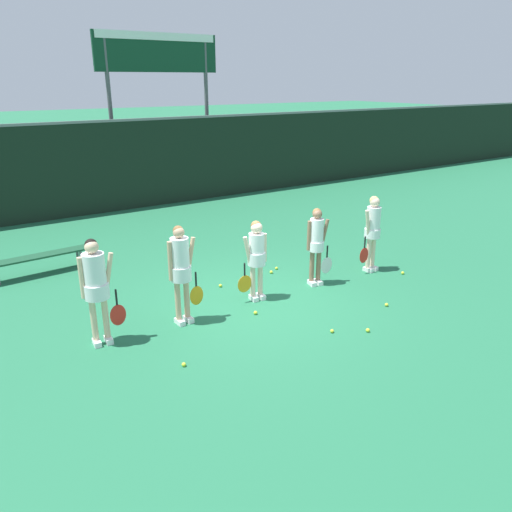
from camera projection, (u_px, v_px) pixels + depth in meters
name	position (u px, v px, depth m)	size (l,w,h in m)	color
ground_plane	(257.00, 300.00, 9.90)	(140.00, 140.00, 0.00)	#216642
fence_windscreen	(112.00, 166.00, 16.11)	(60.00, 0.08, 2.95)	black
scoreboard	(159.00, 69.00, 17.01)	(4.39, 0.15, 5.62)	#515156
bench_courtside	(39.00, 258.00, 11.10)	(2.19, 0.51, 0.45)	#19472D
player_0	(96.00, 283.00, 7.95)	(0.67, 0.40, 1.81)	beige
player_1	(181.00, 267.00, 8.66)	(0.64, 0.37, 1.81)	tan
player_2	(256.00, 254.00, 9.66)	(0.65, 0.35, 1.61)	beige
player_3	(317.00, 241.00, 10.37)	(0.61, 0.34, 1.66)	#8C664C
player_4	(373.00, 227.00, 11.11)	(0.62, 0.36, 1.73)	beige
tennis_ball_0	(367.00, 251.00, 12.61)	(0.07, 0.07, 0.07)	#CCE033
tennis_ball_1	(387.00, 305.00, 9.63)	(0.07, 0.07, 0.07)	#CCE033
tennis_ball_2	(220.00, 286.00, 10.52)	(0.07, 0.07, 0.07)	#CCE033
tennis_ball_3	(271.00, 272.00, 11.25)	(0.07, 0.07, 0.07)	#CCE033
tennis_ball_4	(276.00, 268.00, 11.49)	(0.06, 0.06, 0.06)	#CCE033
tennis_ball_5	(332.00, 331.00, 8.63)	(0.06, 0.06, 0.06)	#CCE033
tennis_ball_6	(403.00, 273.00, 11.21)	(0.07, 0.07, 0.07)	#CCE033
tennis_ball_7	(104.00, 300.00, 9.83)	(0.06, 0.06, 0.06)	#CCE033
tennis_ball_8	(368.00, 330.00, 8.65)	(0.07, 0.07, 0.07)	#CCE033
tennis_ball_9	(255.00, 313.00, 9.30)	(0.07, 0.07, 0.07)	#CCE033
tennis_ball_10	(184.00, 364.00, 7.61)	(0.07, 0.07, 0.07)	#CCE033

